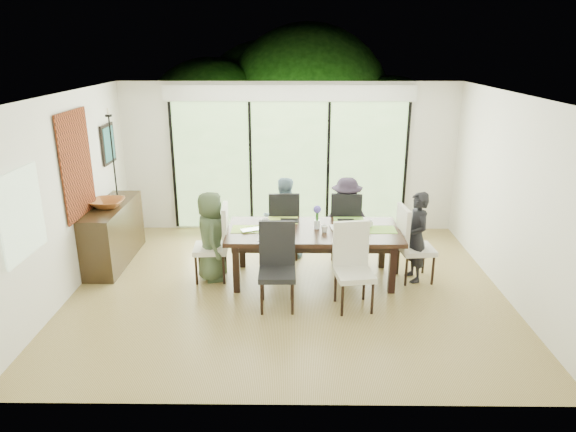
{
  "coord_description": "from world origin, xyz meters",
  "views": [
    {
      "loc": [
        0.08,
        -6.61,
        3.31
      ],
      "look_at": [
        0.0,
        0.25,
        1.0
      ],
      "focal_mm": 32.0,
      "sensor_mm": 36.0,
      "label": 1
    }
  ],
  "objects_px": {
    "laptop": "(254,231)",
    "cup_a": "(265,223)",
    "chair_right_end": "(417,243)",
    "chair_near_left": "(277,268)",
    "chair_far_right": "(346,224)",
    "sideboard": "(114,234)",
    "person_far_right": "(346,218)",
    "chair_near_right": "(355,268)",
    "cup_b": "(324,229)",
    "person_left_end": "(211,236)",
    "cup_c": "(368,224)",
    "vase": "(317,224)",
    "person_right_end": "(416,237)",
    "chair_far_left": "(283,223)",
    "table_top": "(314,232)",
    "person_far_left": "(283,218)",
    "bowl": "(108,203)",
    "chair_left_end": "(210,243)"
  },
  "relations": [
    {
      "from": "laptop",
      "to": "cup_a",
      "type": "bearing_deg",
      "value": 35.27
    },
    {
      "from": "chair_right_end",
      "to": "chair_near_left",
      "type": "height_order",
      "value": "same"
    },
    {
      "from": "chair_far_right",
      "to": "sideboard",
      "type": "relative_size",
      "value": 0.68
    },
    {
      "from": "chair_near_left",
      "to": "person_far_right",
      "type": "height_order",
      "value": "person_far_right"
    },
    {
      "from": "chair_near_right",
      "to": "cup_b",
      "type": "relative_size",
      "value": 11.0
    },
    {
      "from": "chair_right_end",
      "to": "chair_near_right",
      "type": "height_order",
      "value": "same"
    },
    {
      "from": "person_left_end",
      "to": "cup_a",
      "type": "height_order",
      "value": "person_left_end"
    },
    {
      "from": "person_far_right",
      "to": "cup_c",
      "type": "bearing_deg",
      "value": 107.22
    },
    {
      "from": "chair_right_end",
      "to": "vase",
      "type": "bearing_deg",
      "value": 82.0
    },
    {
      "from": "chair_far_right",
      "to": "cup_c",
      "type": "xyz_separation_m",
      "value": [
        0.25,
        -0.75,
        0.26
      ]
    },
    {
      "from": "chair_near_left",
      "to": "chair_far_right",
      "type": "bearing_deg",
      "value": 57.42
    },
    {
      "from": "person_right_end",
      "to": "cup_b",
      "type": "height_order",
      "value": "person_right_end"
    },
    {
      "from": "chair_far_left",
      "to": "cup_a",
      "type": "height_order",
      "value": "chair_far_left"
    },
    {
      "from": "table_top",
      "to": "person_far_left",
      "type": "relative_size",
      "value": 1.86
    },
    {
      "from": "bowl",
      "to": "sideboard",
      "type": "bearing_deg",
      "value": 90.0
    },
    {
      "from": "chair_left_end",
      "to": "person_far_right",
      "type": "distance_m",
      "value": 2.21
    },
    {
      "from": "chair_far_left",
      "to": "chair_near_left",
      "type": "relative_size",
      "value": 1.0
    },
    {
      "from": "chair_near_right",
      "to": "vase",
      "type": "bearing_deg",
      "value": 107.63
    },
    {
      "from": "chair_right_end",
      "to": "vase",
      "type": "xyz_separation_m",
      "value": [
        -1.45,
        0.05,
        0.27
      ]
    },
    {
      "from": "chair_far_right",
      "to": "chair_near_left",
      "type": "xyz_separation_m",
      "value": [
        -1.05,
        -1.72,
        0.0
      ]
    },
    {
      "from": "chair_far_right",
      "to": "vase",
      "type": "bearing_deg",
      "value": 63.67
    },
    {
      "from": "person_far_left",
      "to": "bowl",
      "type": "bearing_deg",
      "value": -2.01
    },
    {
      "from": "laptop",
      "to": "chair_far_left",
      "type": "bearing_deg",
      "value": 43.4
    },
    {
      "from": "table_top",
      "to": "chair_near_right",
      "type": "xyz_separation_m",
      "value": [
        0.5,
        -0.87,
        -0.18
      ]
    },
    {
      "from": "chair_far_left",
      "to": "chair_far_right",
      "type": "distance_m",
      "value": 1.0
    },
    {
      "from": "person_far_right",
      "to": "chair_right_end",
      "type": "bearing_deg",
      "value": 137.18
    },
    {
      "from": "table_top",
      "to": "chair_far_right",
      "type": "height_order",
      "value": "chair_far_right"
    },
    {
      "from": "table_top",
      "to": "laptop",
      "type": "height_order",
      "value": "laptop"
    },
    {
      "from": "chair_near_left",
      "to": "person_left_end",
      "type": "xyz_separation_m",
      "value": [
        -0.98,
        0.87,
        0.1
      ]
    },
    {
      "from": "cup_b",
      "to": "vase",
      "type": "bearing_deg",
      "value": 123.69
    },
    {
      "from": "table_top",
      "to": "person_right_end",
      "type": "height_order",
      "value": "person_right_end"
    },
    {
      "from": "chair_far_right",
      "to": "person_right_end",
      "type": "bearing_deg",
      "value": 143.25
    },
    {
      "from": "chair_far_right",
      "to": "person_left_end",
      "type": "relative_size",
      "value": 0.85
    },
    {
      "from": "chair_near_left",
      "to": "cup_c",
      "type": "bearing_deg",
      "value": 35.55
    },
    {
      "from": "cup_a",
      "to": "cup_c",
      "type": "relative_size",
      "value": 1.0
    },
    {
      "from": "person_left_end",
      "to": "laptop",
      "type": "xyz_separation_m",
      "value": [
        0.63,
        -0.1,
        0.12
      ]
    },
    {
      "from": "chair_near_right",
      "to": "cup_c",
      "type": "height_order",
      "value": "chair_near_right"
    },
    {
      "from": "person_right_end",
      "to": "cup_b",
      "type": "xyz_separation_m",
      "value": [
        -1.33,
        -0.1,
        0.16
      ]
    },
    {
      "from": "person_left_end",
      "to": "sideboard",
      "type": "relative_size",
      "value": 0.8
    },
    {
      "from": "chair_near_left",
      "to": "person_right_end",
      "type": "xyz_separation_m",
      "value": [
        1.98,
        0.87,
        0.1
      ]
    },
    {
      "from": "chair_far_left",
      "to": "person_left_end",
      "type": "distance_m",
      "value": 1.34
    },
    {
      "from": "cup_b",
      "to": "chair_far_right",
      "type": "bearing_deg",
      "value": 67.17
    },
    {
      "from": "person_far_right",
      "to": "cup_a",
      "type": "bearing_deg",
      "value": 26.86
    },
    {
      "from": "chair_left_end",
      "to": "vase",
      "type": "relative_size",
      "value": 9.17
    },
    {
      "from": "chair_right_end",
      "to": "cup_b",
      "type": "distance_m",
      "value": 1.38
    },
    {
      "from": "chair_right_end",
      "to": "cup_c",
      "type": "height_order",
      "value": "chair_right_end"
    },
    {
      "from": "chair_near_right",
      "to": "person_right_end",
      "type": "height_order",
      "value": "person_right_end"
    },
    {
      "from": "chair_far_right",
      "to": "cup_a",
      "type": "height_order",
      "value": "chair_far_right"
    },
    {
      "from": "vase",
      "to": "sideboard",
      "type": "xyz_separation_m",
      "value": [
        -3.18,
        0.57,
        -0.37
      ]
    },
    {
      "from": "table_top",
      "to": "person_far_right",
      "type": "height_order",
      "value": "person_far_right"
    }
  ]
}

